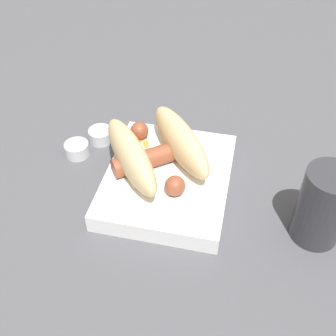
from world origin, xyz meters
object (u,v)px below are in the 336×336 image
(bread_roll, at_px, (156,148))
(condiment_cup_far, at_px, (77,150))
(food_tray, at_px, (168,180))
(condiment_cup_near, at_px, (101,136))
(sausage, at_px, (156,156))
(drink_glass, at_px, (323,206))

(bread_roll, distance_m, condiment_cup_far, 0.16)
(food_tray, bearing_deg, condiment_cup_near, 58.71)
(sausage, relative_size, condiment_cup_near, 3.47)
(condiment_cup_near, bearing_deg, sausage, -120.36)
(sausage, bearing_deg, bread_roll, -57.03)
(sausage, relative_size, drink_glass, 1.22)
(bread_roll, distance_m, condiment_cup_near, 0.15)
(food_tray, relative_size, condiment_cup_far, 5.47)
(food_tray, distance_m, condiment_cup_near, 0.16)
(bread_roll, xyz_separation_m, condiment_cup_near, (0.07, 0.12, -0.05))
(food_tray, xyz_separation_m, condiment_cup_far, (0.04, 0.17, -0.01))
(condiment_cup_far, bearing_deg, sausage, -99.86)
(food_tray, height_order, condiment_cup_near, food_tray)
(sausage, distance_m, drink_glass, 0.25)
(sausage, bearing_deg, drink_glass, -104.02)
(sausage, bearing_deg, condiment_cup_near, 59.64)
(bread_roll, height_order, condiment_cup_far, bread_roll)
(bread_roll, relative_size, condiment_cup_near, 5.21)
(condiment_cup_near, relative_size, condiment_cup_far, 1.00)
(bread_roll, distance_m, drink_glass, 0.25)
(condiment_cup_near, bearing_deg, condiment_cup_far, 148.71)
(sausage, xyz_separation_m, drink_glass, (-0.06, -0.24, 0.01))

